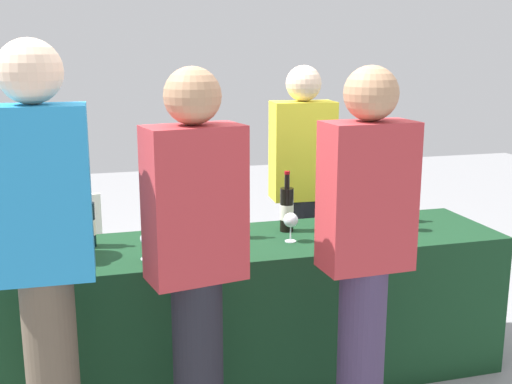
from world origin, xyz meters
The scene contains 21 objects.
ground_plane centered at (0.00, 0.00, 0.00)m, with size 12.00×12.00×0.00m, color gray.
tasting_table centered at (0.00, 0.00, 0.38)m, with size 2.57×0.65×0.75m, color #14381E.
wine_bottle_0 centered at (-0.82, 0.12, 0.87)m, with size 0.08×0.08×0.31m.
wine_bottle_1 centered at (-0.35, 0.10, 0.87)m, with size 0.07×0.07×0.33m.
wine_bottle_2 centered at (-0.23, 0.11, 0.86)m, with size 0.08×0.08×0.30m.
wine_bottle_3 centered at (-0.12, 0.07, 0.87)m, with size 0.07×0.07×0.31m.
wine_bottle_4 centered at (0.20, 0.11, 0.87)m, with size 0.07×0.07×0.32m.
wine_bottle_5 centered at (0.41, 0.09, 0.87)m, with size 0.08×0.08×0.30m.
wine_bottle_6 centered at (0.67, 0.11, 0.87)m, with size 0.08×0.08×0.32m.
wine_bottle_7 centered at (0.82, 0.13, 0.88)m, with size 0.08×0.08×0.33m.
wine_glass_0 centered at (-0.85, -0.15, 0.86)m, with size 0.08×0.08×0.15m.
wine_glass_1 centered at (-0.56, -0.15, 0.85)m, with size 0.07×0.07×0.13m.
wine_glass_2 centered at (-0.20, -0.05, 0.86)m, with size 0.07×0.07×0.14m.
wine_glass_3 centered at (0.16, -0.07, 0.86)m, with size 0.07×0.07×0.15m.
wine_glass_4 centered at (0.83, -0.06, 0.87)m, with size 0.08×0.08×0.16m.
ice_bucket centered at (-0.90, -0.03, 0.85)m, with size 0.20×0.20×0.19m, color silver.
server_pouring centered at (0.48, 0.64, 0.88)m, with size 0.39×0.24×1.61m.
guest_0 centered at (-0.99, -0.59, 0.97)m, with size 0.37×0.23×1.74m.
guest_1 centered at (-0.42, -0.62, 0.90)m, with size 0.41×0.27×1.64m.
guest_2 centered at (0.28, -0.68, 0.90)m, with size 0.38×0.22×1.64m.
menu_board centered at (-1.04, 1.03, 0.40)m, with size 0.64×0.03×0.81m, color white.
Camera 1 is at (-0.84, -2.99, 1.71)m, focal length 44.80 mm.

